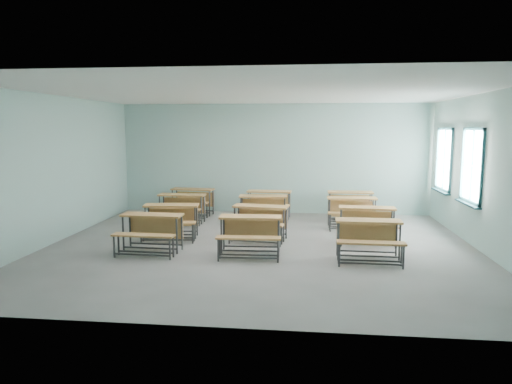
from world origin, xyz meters
The scene contains 13 objects.
room centered at (0.08, 0.03, 1.60)m, with size 9.04×8.04×3.24m.
desk_unit_r0c0 centered at (-2.14, -0.68, 0.51)m, with size 1.26×0.87×0.76m.
desk_unit_r0c1 centered at (-0.13, -0.67, 0.51)m, with size 1.25×0.87×0.76m.
desk_unit_r0c2 centered at (2.14, -0.80, 0.51)m, with size 1.24×0.84×0.76m.
desk_unit_r1c0 centered at (-2.09, 0.51, 0.51)m, with size 1.30×0.95×0.76m.
desk_unit_r1c1 centered at (-0.07, 0.58, 0.51)m, with size 1.32×0.98×0.76m.
desk_unit_r1c2 centered at (2.30, 0.65, 0.51)m, with size 1.27×0.89×0.76m.
desk_unit_r2c0 centered at (-2.30, 2.16, 0.51)m, with size 1.24×0.85×0.76m.
desk_unit_r2c1 centered at (-0.14, 2.14, 0.51)m, with size 1.27×0.89×0.76m.
desk_unit_r2c2 centered at (2.11, 2.08, 0.51)m, with size 1.23×0.84×0.76m.
desk_unit_r3c0 centered at (-2.31, 3.29, 0.51)m, with size 1.31×0.95×0.76m.
desk_unit_r3c1 centered at (-0.07, 3.06, 0.51)m, with size 1.26×0.88×0.76m.
desk_unit_r3c2 centered at (2.17, 3.16, 0.51)m, with size 1.23×0.82×0.76m.
Camera 1 is at (0.95, -9.36, 2.48)m, focal length 32.00 mm.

